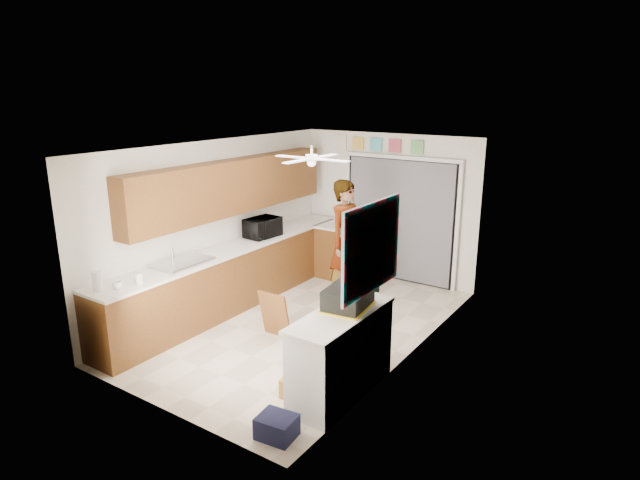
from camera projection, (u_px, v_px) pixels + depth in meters
The scene contains 39 objects.
floor at pixel (304, 325), 7.54m from camera, with size 5.00×5.00×0.00m, color beige.
ceiling at pixel (303, 146), 6.86m from camera, with size 5.00×5.00×0.00m, color white.
wall_back at pixel (388, 207), 9.20m from camera, with size 3.20×3.20×0.00m, color white.
wall_front at pixel (154, 297), 5.21m from camera, with size 3.20×3.20×0.00m, color white.
wall_left at pixel (217, 224), 8.06m from camera, with size 5.00×5.00×0.00m, color white.
wall_right at pixel (413, 260), 6.34m from camera, with size 5.00×5.00×0.00m, color white.
left_base_cabinets at pixel (234, 277), 8.12m from camera, with size 0.60×4.80×0.90m, color brown.
left_countertop at pixel (234, 248), 7.98m from camera, with size 0.62×4.80×0.04m, color white.
upper_cabinets at pixel (233, 187), 7.98m from camera, with size 0.32×4.00×0.80m, color brown.
sink_basin at pixel (182, 263), 7.18m from camera, with size 0.50×0.76×0.06m, color silver.
faucet at pixel (172, 254), 7.25m from camera, with size 0.03×0.03×0.22m, color silver.
peninsula_base at pixel (347, 253), 9.29m from camera, with size 1.00×0.60×0.90m, color brown.
peninsula_top at pixel (348, 227), 9.16m from camera, with size 1.04×0.64×0.04m, color white.
back_opening_recess at pixel (400, 220), 9.10m from camera, with size 2.00×0.06×2.10m, color black.
curtain_panel at pixel (399, 221), 9.06m from camera, with size 1.90×0.03×2.05m, color gray.
door_trim_left at pixel (348, 213), 9.62m from camera, with size 0.06×0.04×2.10m, color white.
door_trim_right at pixel (457, 229), 8.52m from camera, with size 0.06×0.04×2.10m, color white.
door_trim_head at pixel (402, 158), 8.78m from camera, with size 2.10×0.04×0.06m, color white.
header_frame_0 at pixel (358, 143), 9.21m from camera, with size 0.22×0.02×0.22m, color gold.
header_frame_1 at pixel (376, 145), 9.02m from camera, with size 0.22×0.02×0.22m, color #4DBECD.
header_frame_2 at pixel (395, 146), 8.83m from camera, with size 0.22×0.02×0.22m, color #BE4759.
header_frame_3 at pixel (417, 147), 8.62m from camera, with size 0.22×0.02×0.22m, color #69AF64.
route66_sign at pixel (341, 142), 9.40m from camera, with size 0.22×0.02×0.26m, color silver.
right_counter_base at pixel (341, 355), 5.74m from camera, with size 0.50×1.40×0.90m, color white.
right_counter_top at pixel (341, 315), 5.62m from camera, with size 0.54×1.44×0.04m, color white.
abstract_painting at pixel (372, 248), 5.45m from camera, with size 0.03×1.15×0.95m, color #E0526B.
ceiling_fan at pixel (312, 159), 7.07m from camera, with size 1.14×1.14×0.24m, color white.
microwave at pixel (263, 227), 8.46m from camera, with size 0.55×0.38×0.31m, color black.
cup at pixel (117, 285), 6.28m from camera, with size 0.12×0.12×0.09m, color white.
jar_a at pixel (139, 278), 6.45m from camera, with size 0.09×0.09×0.13m, color silver.
paper_towel_roll at pixel (97, 281), 6.19m from camera, with size 0.11×0.11×0.24m, color white.
suitcase at pixel (348, 297), 5.73m from camera, with size 0.41×0.54×0.23m, color black.
suitcase_rim at pixel (348, 307), 5.76m from camera, with size 0.44×0.58×0.02m, color yellow.
suitcase_lid at pixel (362, 268), 5.89m from camera, with size 0.42×0.03×0.50m, color black.
cardboard_box at pixel (298, 387), 5.77m from camera, with size 0.35×0.26×0.22m, color gold.
navy_crate at pixel (277, 427), 5.09m from camera, with size 0.36×0.30×0.22m, color #141632.
cabinet_door_panel at pixel (275, 315), 7.08m from camera, with size 0.43×0.03×0.65m, color brown.
man at pixel (346, 242), 8.17m from camera, with size 0.70×0.46×1.91m, color white.
dog at pixel (347, 310), 7.43m from camera, with size 0.26×0.61×0.48m, color black.
Camera 1 is at (4.05, -5.63, 3.21)m, focal length 30.00 mm.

